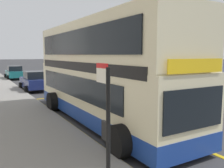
% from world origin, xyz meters
% --- Properties ---
extents(ground_plane, '(260.00, 260.00, 0.00)m').
position_xyz_m(ground_plane, '(0.00, 32.00, 0.00)').
color(ground_plane, '#333335').
extents(double_decker_bus, '(3.20, 10.62, 4.40)m').
position_xyz_m(double_decker_bus, '(-2.46, 7.17, 2.06)').
color(double_decker_bus, beige).
rests_on(double_decker_bus, ground).
extents(bus_bay_markings, '(2.89, 13.93, 0.01)m').
position_xyz_m(bus_bay_markings, '(-2.55, 7.08, 0.01)').
color(bus_bay_markings, gold).
rests_on(bus_bay_markings, ground).
extents(bus_stop_sign, '(0.09, 0.51, 2.69)m').
position_xyz_m(bus_stop_sign, '(-5.07, 1.88, 1.72)').
color(bus_stop_sign, black).
rests_on(bus_stop_sign, pavement_near).
extents(parked_car_teal_far, '(2.09, 4.20, 1.62)m').
position_xyz_m(parked_car_teal_far, '(-3.14, 28.91, 0.80)').
color(parked_car_teal_far, '#196066').
rests_on(parked_car_teal_far, ground).
extents(parked_car_navy_distant, '(2.09, 4.20, 1.62)m').
position_xyz_m(parked_car_navy_distant, '(-3.04, 18.13, 0.80)').
color(parked_car_navy_distant, navy).
rests_on(parked_car_navy_distant, ground).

